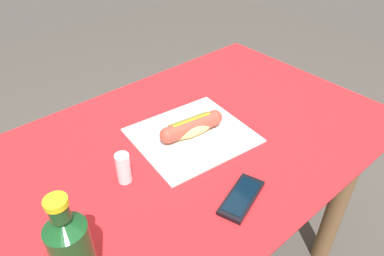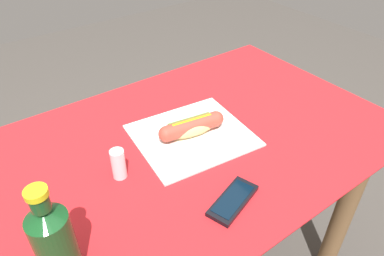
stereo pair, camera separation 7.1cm
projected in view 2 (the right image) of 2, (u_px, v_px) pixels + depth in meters
dining_table at (188, 175)px, 1.11m from camera, size 1.24×0.79×0.74m
paper_wrapper at (192, 135)px, 1.05m from camera, size 0.35×0.32×0.01m
hot_dog at (192, 127)px, 1.03m from camera, size 0.21×0.08×0.05m
cell_phone at (233, 200)px, 0.84m from camera, size 0.16×0.10×0.01m
soda_bottle at (54, 240)px, 0.65m from camera, size 0.08×0.08×0.23m
salt_shaker at (118, 164)px, 0.89m from camera, size 0.04×0.04×0.08m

